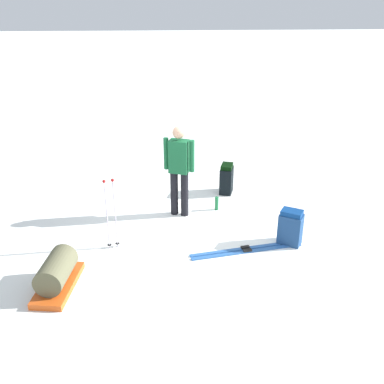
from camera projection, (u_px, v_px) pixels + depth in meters
The scene contains 8 objects.
ground_plane at pixel (192, 228), 8.06m from camera, with size 80.00×80.00×0.00m, color white.
skier_standing at pixel (179, 167), 8.16m from camera, with size 0.54×0.32×1.70m.
ski_pair_near at pixel (246, 250), 7.37m from camera, with size 1.86×0.51×0.05m.
backpack_large_dark at pixel (290, 228), 7.46m from camera, with size 0.45×0.41×0.61m.
backpack_bright at pixel (227, 179), 9.33m from camera, with size 0.33×0.42×0.62m.
ski_poles_planted_near at pixel (111, 210), 7.19m from camera, with size 0.20×0.11×1.21m.
gear_sled at pixel (57, 274), 6.38m from camera, with size 0.59×1.12×0.49m.
thermos_bottle at pixel (217, 203), 8.68m from camera, with size 0.07×0.07×0.26m, color #1B6A38.
Camera 1 is at (0.44, 7.07, 3.90)m, focal length 42.65 mm.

